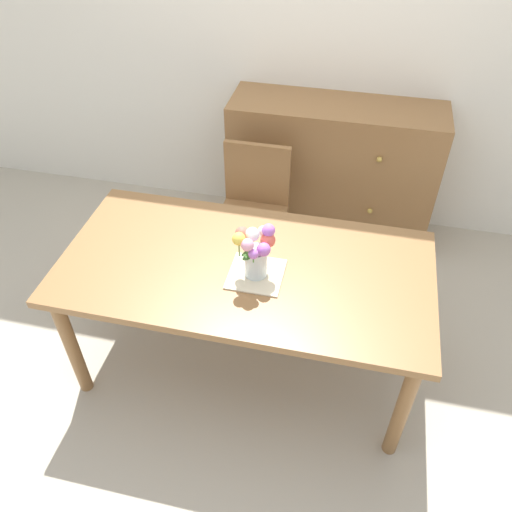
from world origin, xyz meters
name	(u,v)px	position (x,y,z in m)	size (l,w,h in m)	color
ground_plane	(247,359)	(0.00, 0.00, 0.00)	(12.00, 12.00, 0.00)	#B7AD99
back_wall	(303,22)	(0.00, 1.60, 1.40)	(7.00, 0.10, 2.80)	silver
dining_table	(245,277)	(0.00, 0.00, 0.67)	(1.82, 0.92, 0.76)	olive
chair_far	(254,205)	(-0.14, 0.80, 0.52)	(0.42, 0.42, 0.90)	olive
dresser	(331,172)	(0.30, 1.33, 0.50)	(1.40, 0.47, 1.00)	olive
placemat	(256,274)	(0.07, -0.06, 0.76)	(0.26, 0.26, 0.01)	beige
flower_vase	(255,249)	(0.06, -0.05, 0.92)	(0.19, 0.22, 0.27)	silver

